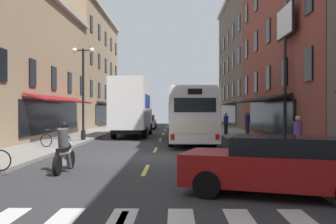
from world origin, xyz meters
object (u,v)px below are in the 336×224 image
(motorcycle_rider, at_px, (64,150))
(street_lamp_twin, at_px, (83,89))
(pedestrian_rear, at_px, (298,135))
(billboard_sign, at_px, (285,38))
(sedan_mid, at_px, (147,122))
(pedestrian_far, at_px, (226,123))
(pedestrian_mid, at_px, (247,123))
(transit_bus, at_px, (189,115))
(bicycle_mid, at_px, (56,140))
(sedan_near, at_px, (279,165))
(box_truck, at_px, (132,108))

(motorcycle_rider, bearing_deg, street_lamp_twin, 100.47)
(pedestrian_rear, bearing_deg, billboard_sign, -178.32)
(sedan_mid, xyz_separation_m, pedestrian_far, (6.92, -10.71, 0.25))
(motorcycle_rider, height_order, street_lamp_twin, street_lamp_twin)
(pedestrian_far, xyz_separation_m, pedestrian_rear, (1.17, -13.77, -0.02))
(billboard_sign, distance_m, pedestrian_mid, 8.36)
(transit_bus, xyz_separation_m, pedestrian_far, (3.02, 5.29, -0.73))
(transit_bus, distance_m, pedestrian_rear, 9.49)
(transit_bus, height_order, pedestrian_mid, transit_bus)
(motorcycle_rider, height_order, pedestrian_far, pedestrian_far)
(bicycle_mid, bearing_deg, pedestrian_mid, 37.60)
(sedan_mid, xyz_separation_m, motorcycle_rider, (-0.63, -28.08, -0.04))
(sedan_mid, relative_size, motorcycle_rider, 2.33)
(pedestrian_rear, bearing_deg, pedestrian_mid, -168.69)
(billboard_sign, xyz_separation_m, pedestrian_far, (-2.12, 8.50, -5.01))
(sedan_near, xyz_separation_m, bicycle_mid, (-8.49, 10.23, -0.22))
(sedan_mid, bearing_deg, pedestrian_mid, -56.69)
(pedestrian_mid, bearing_deg, pedestrian_rear, -107.16)
(pedestrian_far, relative_size, street_lamp_twin, 0.29)
(bicycle_mid, relative_size, street_lamp_twin, 0.29)
(transit_bus, height_order, street_lamp_twin, street_lamp_twin)
(sedan_near, bearing_deg, pedestrian_far, 85.90)
(box_truck, xyz_separation_m, pedestrian_far, (7.12, 1.04, -1.17))
(billboard_sign, height_order, street_lamp_twin, billboard_sign)
(bicycle_mid, distance_m, pedestrian_mid, 14.25)
(transit_bus, relative_size, pedestrian_mid, 6.41)
(sedan_mid, height_order, street_lamp_twin, street_lamp_twin)
(billboard_sign, relative_size, pedestrian_far, 4.57)
(street_lamp_twin, bearing_deg, bicycle_mid, -93.35)
(motorcycle_rider, height_order, pedestrian_mid, pedestrian_mid)
(sedan_near, height_order, street_lamp_twin, street_lamp_twin)
(sedan_mid, distance_m, pedestrian_mid, 14.99)
(pedestrian_mid, relative_size, street_lamp_twin, 0.31)
(box_truck, bearing_deg, motorcycle_rider, -91.51)
(box_truck, xyz_separation_m, bicycle_mid, (-2.85, -9.45, -1.66))
(box_truck, relative_size, motorcycle_rider, 4.05)
(sedan_mid, height_order, pedestrian_far, pedestrian_far)
(sedan_mid, relative_size, street_lamp_twin, 0.83)
(sedan_near, relative_size, pedestrian_mid, 2.65)
(sedan_near, distance_m, pedestrian_mid, 19.12)
(billboard_sign, height_order, bicycle_mid, billboard_sign)
(bicycle_mid, xyz_separation_m, pedestrian_mid, (11.28, 8.69, 0.56))
(box_truck, distance_m, sedan_near, 20.52)
(sedan_near, distance_m, motorcycle_rider, 6.93)
(sedan_mid, relative_size, bicycle_mid, 2.87)
(pedestrian_rear, bearing_deg, pedestrian_far, -163.17)
(billboard_sign, relative_size, box_truck, 0.91)
(billboard_sign, distance_m, pedestrian_far, 10.10)
(billboard_sign, height_order, pedestrian_far, billboard_sign)
(billboard_sign, bearing_deg, motorcycle_rider, -137.48)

